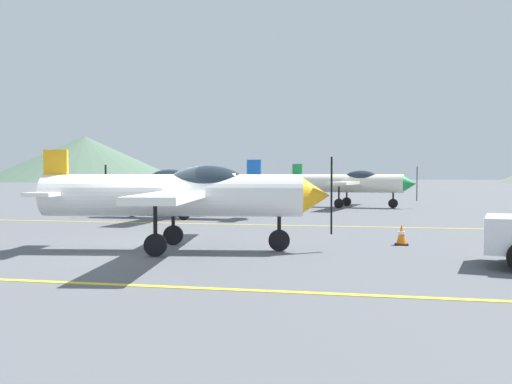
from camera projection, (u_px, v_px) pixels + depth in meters
ground_plane at (146, 250)px, 14.46m from camera, size 400.00×400.00×0.00m
apron_line_near at (51, 282)px, 10.11m from camera, size 80.00×0.16×0.01m
apron_line_far at (221, 224)px, 21.78m from camera, size 80.00×0.16×0.01m
airplane_near at (184, 194)px, 14.27m from camera, size 7.61×8.72×2.61m
airplane_mid at (182, 185)px, 25.02m from camera, size 7.53×8.69×2.61m
airplane_far at (351, 183)px, 33.03m from camera, size 7.62×8.72×2.61m
traffic_cone_front at (402, 235)px, 15.41m from camera, size 0.36×0.36×0.59m
hill_left at (85, 159)px, 159.47m from camera, size 56.56×56.56×12.85m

